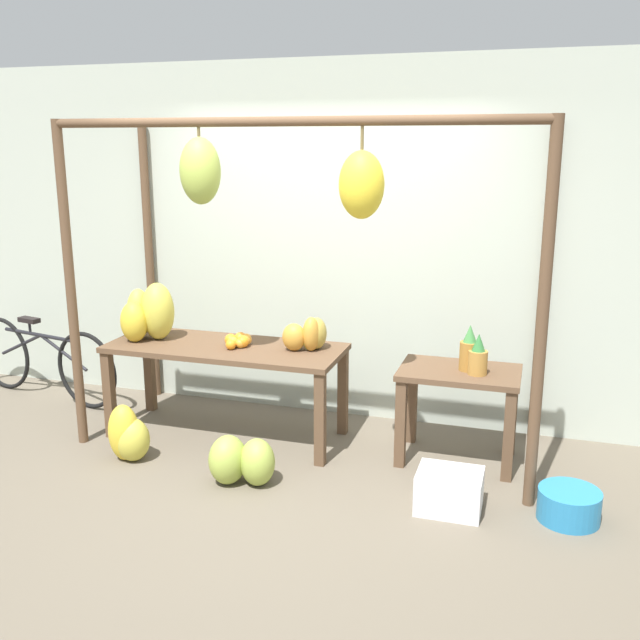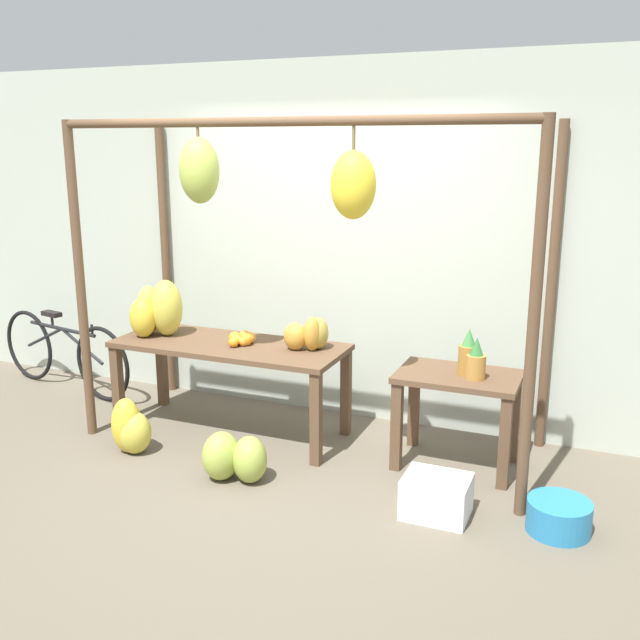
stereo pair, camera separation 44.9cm
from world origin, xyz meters
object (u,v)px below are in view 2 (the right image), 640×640
orange_pile (242,339)px  papaya_pile (310,335)px  pineapple_cluster (472,358)px  fruit_crate_white (436,496)px  banana_pile_on_table (157,310)px  parked_bicycle (64,352)px  banana_pile_ground_left (130,429)px  banana_pile_ground_right (234,457)px  blue_bucket (559,516)px

orange_pile → papaya_pile: 0.53m
pineapple_cluster → fruit_crate_white: bearing=-93.3°
banana_pile_on_table → pineapple_cluster: bearing=1.4°
pineapple_cluster → fruit_crate_white: (-0.04, -0.71, -0.67)m
papaya_pile → parked_bicycle: bearing=175.4°
banana_pile_ground_left → banana_pile_ground_right: 0.91m
banana_pile_ground_left → blue_bucket: (2.94, 0.05, -0.09)m
banana_pile_on_table → banana_pile_ground_right: banana_pile_on_table is taller
banana_pile_on_table → banana_pile_ground_left: size_ratio=1.13×
pineapple_cluster → banana_pile_ground_left: size_ratio=0.78×
fruit_crate_white → blue_bucket: size_ratio=1.07×
orange_pile → banana_pile_ground_right: size_ratio=0.48×
banana_pile_ground_left → banana_pile_ground_right: bearing=-6.1°
orange_pile → parked_bicycle: 2.03m
blue_bucket → papaya_pile: bearing=160.8°
fruit_crate_white → parked_bicycle: parked_bicycle is taller
banana_pile_on_table → pineapple_cluster: size_ratio=1.44×
banana_pile_ground_right → blue_bucket: size_ratio=1.36×
blue_bucket → papaya_pile: size_ratio=1.14×
banana_pile_on_table → banana_pile_ground_left: 0.96m
orange_pile → pineapple_cluster: pineapple_cluster is taller
orange_pile → blue_bucket: (2.36, -0.58, -0.66)m
pineapple_cluster → blue_bucket: (0.65, -0.62, -0.70)m
papaya_pile → orange_pile: bearing=-173.0°
orange_pile → banana_pile_ground_right: bearing=-66.1°
papaya_pile → fruit_crate_white: bearing=-32.6°
banana_pile_on_table → fruit_crate_white: bearing=-15.1°
banana_pile_on_table → papaya_pile: bearing=3.8°
parked_bicycle → banana_pile_on_table: bearing=-13.0°
banana_pile_ground_right → orange_pile: bearing=113.9°
banana_pile_ground_left → fruit_crate_white: bearing=-0.9°
banana_pile_on_table → parked_bicycle: (-1.23, 0.29, -0.56)m
orange_pile → banana_pile_ground_right: (0.32, -0.72, -0.59)m
fruit_crate_white → blue_bucket: bearing=7.3°
banana_pile_on_table → blue_bucket: size_ratio=1.26×
pineapple_cluster → banana_pile_ground_right: bearing=-151.0°
fruit_crate_white → papaya_pile: bearing=147.4°
banana_pile_ground_left → blue_bucket: banana_pile_ground_left is taller
parked_bicycle → banana_pile_ground_right: bearing=-23.4°
banana_pile_ground_right → papaya_pile: bearing=75.5°
parked_bicycle → papaya_pile: 2.55m
papaya_pile → banana_pile_on_table: bearing=-176.2°
parked_bicycle → orange_pile: bearing=-7.7°
banana_pile_ground_left → parked_bicycle: 1.66m
banana_pile_ground_right → papaya_pile: (0.20, 0.79, 0.66)m
banana_pile_on_table → orange_pile: banana_pile_on_table is taller
fruit_crate_white → orange_pile: bearing=158.2°
orange_pile → blue_bucket: orange_pile is taller
banana_pile_ground_right → papaya_pile: 1.05m
blue_bucket → parked_bicycle: 4.41m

